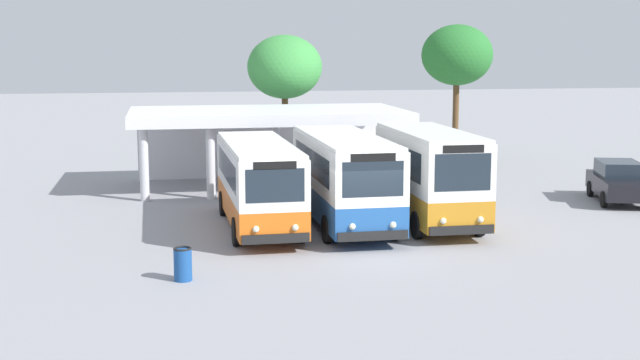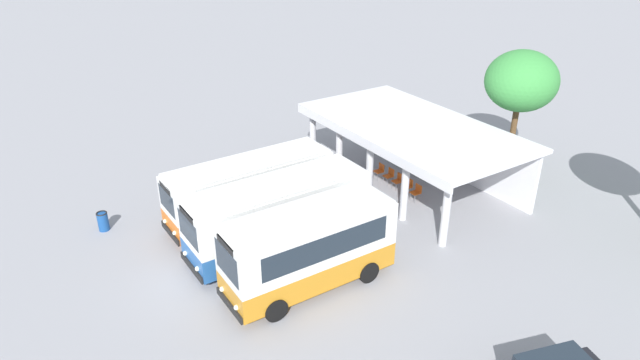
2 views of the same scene
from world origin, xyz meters
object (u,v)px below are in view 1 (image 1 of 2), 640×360
at_px(city_bus_second_in_row, 344,176).
at_px(litter_bin_apron, 183,264).
at_px(waiting_chair_end_by_column, 240,179).
at_px(city_bus_nearest_orange, 258,181).
at_px(waiting_chair_fourth_seat, 290,177).
at_px(waiting_chair_second_from_end, 256,178).
at_px(parked_car_flank, 619,181).
at_px(city_bus_middle_cream, 430,173).
at_px(waiting_chair_fifth_seat, 307,177).
at_px(waiting_chair_middle_seat, 273,177).

height_order(city_bus_second_in_row, litter_bin_apron, city_bus_second_in_row).
bearing_deg(waiting_chair_end_by_column, city_bus_nearest_orange, -90.21).
distance_m(city_bus_nearest_orange, waiting_chair_fourth_seat, 8.16).
distance_m(city_bus_second_in_row, waiting_chair_second_from_end, 8.30).
bearing_deg(parked_car_flank, waiting_chair_fourth_seat, 156.21).
height_order(city_bus_middle_cream, waiting_chair_fifth_seat, city_bus_middle_cream).
distance_m(parked_car_flank, waiting_chair_fifth_seat, 12.85).
xyz_separation_m(waiting_chair_second_from_end, waiting_chair_middle_seat, (0.73, -0.01, 0.00)).
relative_size(waiting_chair_second_from_end, litter_bin_apron, 0.96).
xyz_separation_m(city_bus_middle_cream, waiting_chair_fourth_seat, (-3.66, 8.24, -1.29)).
distance_m(parked_car_flank, litter_bin_apron, 19.28).
distance_m(city_bus_nearest_orange, waiting_chair_middle_seat, 7.97).
relative_size(city_bus_nearest_orange, waiting_chair_second_from_end, 9.31).
xyz_separation_m(parked_car_flank, waiting_chair_fifth_seat, (-11.66, 5.39, -0.30)).
height_order(waiting_chair_end_by_column, waiting_chair_second_from_end, same).
distance_m(city_bus_nearest_orange, waiting_chair_fifth_seat, 8.32).
bearing_deg(city_bus_nearest_orange, city_bus_middle_cream, -4.59).
distance_m(waiting_chair_end_by_column, waiting_chair_fourth_seat, 2.20).
height_order(city_bus_nearest_orange, waiting_chair_fourth_seat, city_bus_nearest_orange).
bearing_deg(waiting_chair_fifth_seat, city_bus_second_in_row, -90.13).
height_order(waiting_chair_middle_seat, litter_bin_apron, litter_bin_apron).
distance_m(waiting_chair_end_by_column, waiting_chair_middle_seat, 1.47).
xyz_separation_m(waiting_chair_second_from_end, litter_bin_apron, (-3.47, -13.91, -0.07)).
bearing_deg(waiting_chair_second_from_end, waiting_chair_fifth_seat, -1.66).
xyz_separation_m(city_bus_middle_cream, waiting_chair_fifth_seat, (-2.93, 8.17, -1.29)).
height_order(waiting_chair_end_by_column, litter_bin_apron, litter_bin_apron).
xyz_separation_m(city_bus_nearest_orange, waiting_chair_end_by_column, (0.03, 7.69, -1.12)).
xyz_separation_m(parked_car_flank, waiting_chair_end_by_column, (-14.59, 5.39, -0.30)).
height_order(city_bus_middle_cream, parked_car_flank, city_bus_middle_cream).
xyz_separation_m(waiting_chair_end_by_column, litter_bin_apron, (-2.74, -13.84, -0.07)).
distance_m(city_bus_nearest_orange, city_bus_second_in_row, 2.95).
bearing_deg(waiting_chair_end_by_column, waiting_chair_second_from_end, 5.17).
bearing_deg(waiting_chair_middle_seat, waiting_chair_fourth_seat, 1.02).
xyz_separation_m(city_bus_second_in_row, waiting_chair_end_by_column, (-2.92, 7.85, -1.22)).
height_order(city_bus_nearest_orange, waiting_chair_fifth_seat, city_bus_nearest_orange).
bearing_deg(city_bus_middle_cream, parked_car_flank, 17.62).
height_order(city_bus_nearest_orange, waiting_chair_end_by_column, city_bus_nearest_orange).
bearing_deg(waiting_chair_second_from_end, city_bus_middle_cream, -58.09).
height_order(parked_car_flank, waiting_chair_fourth_seat, parked_car_flank).
distance_m(city_bus_nearest_orange, parked_car_flank, 14.83).
relative_size(waiting_chair_second_from_end, waiting_chair_middle_seat, 1.00).
height_order(waiting_chair_second_from_end, waiting_chair_fourth_seat, same).
xyz_separation_m(city_bus_second_in_row, litter_bin_apron, (-5.65, -5.99, -1.28)).
distance_m(parked_car_flank, waiting_chair_second_from_end, 14.90).
bearing_deg(city_bus_nearest_orange, waiting_chair_second_from_end, 84.39).
xyz_separation_m(city_bus_middle_cream, waiting_chair_middle_seat, (-4.39, 8.22, -1.29)).
height_order(parked_car_flank, litter_bin_apron, parked_car_flank).
xyz_separation_m(city_bus_nearest_orange, litter_bin_apron, (-2.71, -6.15, -1.19)).
xyz_separation_m(parked_car_flank, waiting_chair_middle_seat, (-13.13, 5.45, -0.30)).
bearing_deg(city_bus_middle_cream, waiting_chair_middle_seat, 118.11).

